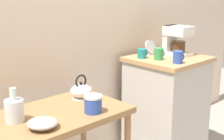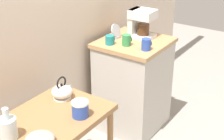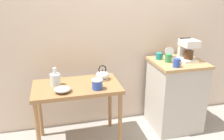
{
  "view_description": "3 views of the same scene",
  "coord_description": "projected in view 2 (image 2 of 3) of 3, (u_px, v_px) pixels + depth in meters",
  "views": [
    {
      "loc": [
        -1.63,
        -1.65,
        1.49
      ],
      "look_at": [
        -0.05,
        0.01,
        0.9
      ],
      "focal_mm": 53.2,
      "sensor_mm": 36.0,
      "label": 1
    },
    {
      "loc": [
        -1.84,
        -1.41,
        1.96
      ],
      "look_at": [
        0.14,
        -0.07,
        0.83
      ],
      "focal_mm": 54.82,
      "sensor_mm": 36.0,
      "label": 2
    },
    {
      "loc": [
        -0.79,
        -2.4,
        1.74
      ],
      "look_at": [
        -0.19,
        -0.03,
        0.87
      ],
      "focal_mm": 37.71,
      "sensor_mm": 36.0,
      "label": 3
    }
  ],
  "objects": [
    {
      "name": "teakettle",
      "position": [
        62.0,
        91.0,
        2.43
      ],
      "size": [
        0.18,
        0.15,
        0.17
      ],
      "color": "white",
      "rests_on": "wooden_table"
    },
    {
      "name": "canister_enamel",
      "position": [
        80.0,
        109.0,
        2.22
      ],
      "size": [
        0.11,
        0.11,
        0.11
      ],
      "color": "#2D4CAD",
      "rests_on": "wooden_table"
    },
    {
      "name": "coffee_maker",
      "position": [
        140.0,
        22.0,
        3.09
      ],
      "size": [
        0.18,
        0.22,
        0.26
      ],
      "color": "white",
      "rests_on": "kitchen_counter"
    },
    {
      "name": "kitchen_counter",
      "position": [
        133.0,
        84.0,
        3.25
      ],
      "size": [
        0.61,
        0.58,
        0.89
      ],
      "color": "#BCB7AD",
      "rests_on": "ground_plane"
    },
    {
      "name": "wooden_table",
      "position": [
        43.0,
        135.0,
        2.21
      ],
      "size": [
        0.94,
        0.55,
        0.73
      ],
      "color": "#9E7044",
      "rests_on": "ground_plane"
    },
    {
      "name": "mug_blue",
      "position": [
        146.0,
        44.0,
        2.84
      ],
      "size": [
        0.09,
        0.08,
        0.1
      ],
      "color": "#2D4CAD",
      "rests_on": "kitchen_counter"
    },
    {
      "name": "mug_tall_green",
      "position": [
        127.0,
        40.0,
        2.94
      ],
      "size": [
        0.08,
        0.07,
        0.1
      ],
      "color": "#338C4C",
      "rests_on": "kitchen_counter"
    },
    {
      "name": "bowl_stoneware",
      "position": [
        40.0,
        139.0,
        1.97
      ],
      "size": [
        0.17,
        0.17,
        0.06
      ],
      "color": "#9E998C",
      "rests_on": "wooden_table"
    },
    {
      "name": "mug_dark_teal",
      "position": [
        110.0,
        40.0,
        2.97
      ],
      "size": [
        0.08,
        0.08,
        0.08
      ],
      "color": "teal",
      "rests_on": "kitchen_counter"
    },
    {
      "name": "glass_carafe_vase",
      "position": [
        8.0,
        128.0,
        2.0
      ],
      "size": [
        0.11,
        0.11,
        0.2
      ],
      "color": "silver",
      "rests_on": "wooden_table"
    },
    {
      "name": "table_clock",
      "position": [
        116.0,
        32.0,
        3.1
      ],
      "size": [
        0.12,
        0.06,
        0.13
      ],
      "color": "#B2B5BA",
      "rests_on": "kitchen_counter"
    }
  ]
}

